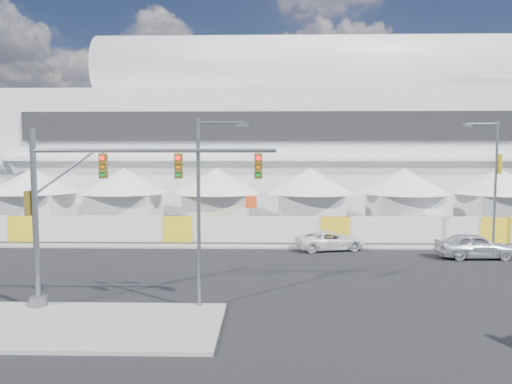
{
  "coord_description": "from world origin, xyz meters",
  "views": [
    {
      "loc": [
        0.73,
        -19.96,
        6.59
      ],
      "look_at": [
        0.08,
        10.0,
        4.21
      ],
      "focal_mm": 32.0,
      "sensor_mm": 36.0,
      "label": 1
    }
  ],
  "objects_px": {
    "lot_car_c": "(83,224)",
    "traffic_mast": "(86,208)",
    "pickup_curb": "(330,240)",
    "streetlight_median": "(204,199)",
    "boom_lift": "(203,226)",
    "sedan_silver": "(474,246)",
    "lot_car_a": "(429,222)",
    "streetlight_curb": "(493,175)"
  },
  "relations": [
    {
      "from": "lot_car_c",
      "to": "traffic_mast",
      "type": "relative_size",
      "value": 0.41
    },
    {
      "from": "pickup_curb",
      "to": "lot_car_c",
      "type": "bearing_deg",
      "value": 56.84
    },
    {
      "from": "streetlight_median",
      "to": "boom_lift",
      "type": "xyz_separation_m",
      "value": [
        -2.42,
        17.11,
        -3.84
      ]
    },
    {
      "from": "sedan_silver",
      "to": "lot_car_c",
      "type": "height_order",
      "value": "sedan_silver"
    },
    {
      "from": "lot_car_c",
      "to": "sedan_silver",
      "type": "bearing_deg",
      "value": -116.29
    },
    {
      "from": "lot_car_a",
      "to": "boom_lift",
      "type": "distance_m",
      "value": 19.91
    },
    {
      "from": "lot_car_a",
      "to": "streetlight_curb",
      "type": "height_order",
      "value": "streetlight_curb"
    },
    {
      "from": "traffic_mast",
      "to": "lot_car_a",
      "type": "bearing_deg",
      "value": 44.0
    },
    {
      "from": "pickup_curb",
      "to": "lot_car_a",
      "type": "distance_m",
      "value": 13.04
    },
    {
      "from": "lot_car_a",
      "to": "streetlight_median",
      "type": "height_order",
      "value": "streetlight_median"
    },
    {
      "from": "pickup_curb",
      "to": "streetlight_median",
      "type": "bearing_deg",
      "value": 137.47
    },
    {
      "from": "sedan_silver",
      "to": "boom_lift",
      "type": "bearing_deg",
      "value": 67.99
    },
    {
      "from": "streetlight_curb",
      "to": "boom_lift",
      "type": "relative_size",
      "value": 1.35
    },
    {
      "from": "lot_car_a",
      "to": "lot_car_c",
      "type": "relative_size",
      "value": 1.03
    },
    {
      "from": "pickup_curb",
      "to": "lot_car_c",
      "type": "relative_size",
      "value": 1.11
    },
    {
      "from": "streetlight_curb",
      "to": "boom_lift",
      "type": "bearing_deg",
      "value": 169.76
    },
    {
      "from": "lot_car_c",
      "to": "traffic_mast",
      "type": "bearing_deg",
      "value": -164.75
    },
    {
      "from": "lot_car_a",
      "to": "boom_lift",
      "type": "height_order",
      "value": "boom_lift"
    },
    {
      "from": "lot_car_a",
      "to": "lot_car_c",
      "type": "xyz_separation_m",
      "value": [
        -30.57,
        -0.83,
        -0.1
      ]
    },
    {
      "from": "lot_car_a",
      "to": "lot_car_c",
      "type": "bearing_deg",
      "value": 120.15
    },
    {
      "from": "sedan_silver",
      "to": "streetlight_curb",
      "type": "xyz_separation_m",
      "value": [
        2.57,
        3.17,
        4.42
      ]
    },
    {
      "from": "pickup_curb",
      "to": "lot_car_a",
      "type": "relative_size",
      "value": 1.08
    },
    {
      "from": "sedan_silver",
      "to": "streetlight_median",
      "type": "xyz_separation_m",
      "value": [
        -16.09,
        -10.13,
        3.94
      ]
    },
    {
      "from": "pickup_curb",
      "to": "lot_car_a",
      "type": "height_order",
      "value": "lot_car_a"
    },
    {
      "from": "streetlight_median",
      "to": "streetlight_curb",
      "type": "distance_m",
      "value": 22.92
    },
    {
      "from": "lot_car_a",
      "to": "traffic_mast",
      "type": "xyz_separation_m",
      "value": [
        -22.04,
        -21.28,
        3.67
      ]
    },
    {
      "from": "sedan_silver",
      "to": "pickup_curb",
      "type": "xyz_separation_m",
      "value": [
        -8.91,
        2.48,
        -0.15
      ]
    },
    {
      "from": "pickup_curb",
      "to": "traffic_mast",
      "type": "xyz_separation_m",
      "value": [
        -12.13,
        -12.81,
        3.74
      ]
    },
    {
      "from": "traffic_mast",
      "to": "streetlight_median",
      "type": "relative_size",
      "value": 1.32
    },
    {
      "from": "streetlight_median",
      "to": "pickup_curb",
      "type": "bearing_deg",
      "value": 60.33
    },
    {
      "from": "lot_car_a",
      "to": "boom_lift",
      "type": "relative_size",
      "value": 0.66
    },
    {
      "from": "pickup_curb",
      "to": "traffic_mast",
      "type": "bearing_deg",
      "value": 123.7
    },
    {
      "from": "streetlight_median",
      "to": "streetlight_curb",
      "type": "height_order",
      "value": "streetlight_curb"
    },
    {
      "from": "sedan_silver",
      "to": "lot_car_a",
      "type": "xyz_separation_m",
      "value": [
        1.0,
        10.95,
        -0.09
      ]
    },
    {
      "from": "pickup_curb",
      "to": "streetlight_median",
      "type": "distance_m",
      "value": 15.08
    },
    {
      "from": "sedan_silver",
      "to": "boom_lift",
      "type": "distance_m",
      "value": 19.78
    },
    {
      "from": "lot_car_a",
      "to": "streetlight_curb",
      "type": "xyz_separation_m",
      "value": [
        1.57,
        -7.78,
        4.51
      ]
    },
    {
      "from": "lot_car_a",
      "to": "traffic_mast",
      "type": "height_order",
      "value": "traffic_mast"
    },
    {
      "from": "pickup_curb",
      "to": "boom_lift",
      "type": "xyz_separation_m",
      "value": [
        -9.6,
        4.5,
        0.25
      ]
    },
    {
      "from": "sedan_silver",
      "to": "lot_car_a",
      "type": "distance_m",
      "value": 11.0
    },
    {
      "from": "lot_car_a",
      "to": "lot_car_c",
      "type": "distance_m",
      "value": 30.58
    },
    {
      "from": "streetlight_curb",
      "to": "boom_lift",
      "type": "distance_m",
      "value": 21.85
    }
  ]
}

